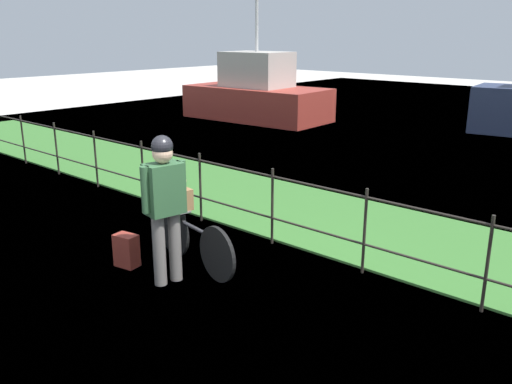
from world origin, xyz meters
name	(u,v)px	position (x,y,z in m)	size (l,w,h in m)	color
ground_plane	(192,320)	(0.00, 0.00, 0.00)	(60.00, 60.00, 0.00)	beige
grass_strip	(367,229)	(0.00, 3.34, 0.01)	(27.00, 2.40, 0.03)	#38702D
iron_fence	(316,212)	(0.00, 2.06, 0.59)	(18.04, 0.04, 1.03)	#28231E
bicycle_main	(194,240)	(-0.92, 0.87, 0.34)	(1.59, 0.33, 0.65)	black
wooden_crate	(178,199)	(-1.25, 0.93, 0.78)	(0.33, 0.25, 0.26)	olive
terrier_dog	(178,183)	(-1.23, 0.92, 0.98)	(0.32, 0.19, 0.18)	tan
cyclist_person	(165,197)	(-0.83, 0.40, 1.00)	(0.32, 0.53, 1.68)	slate
backpack_on_paving	(126,250)	(-1.54, 0.34, 0.20)	(0.28, 0.18, 0.40)	maroon
moored_boat_mid	(257,95)	(-7.96, 9.98, 0.78)	(4.73, 2.38, 3.73)	#9E3328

